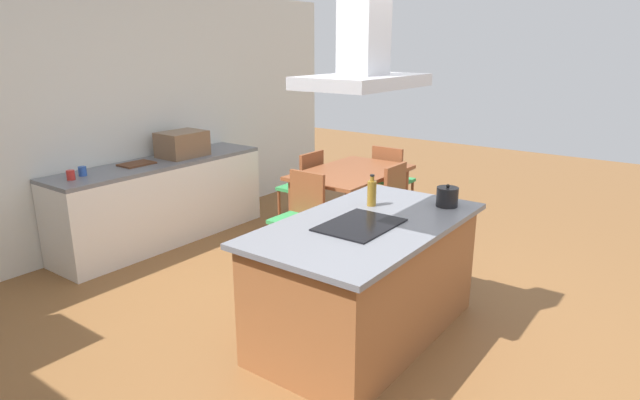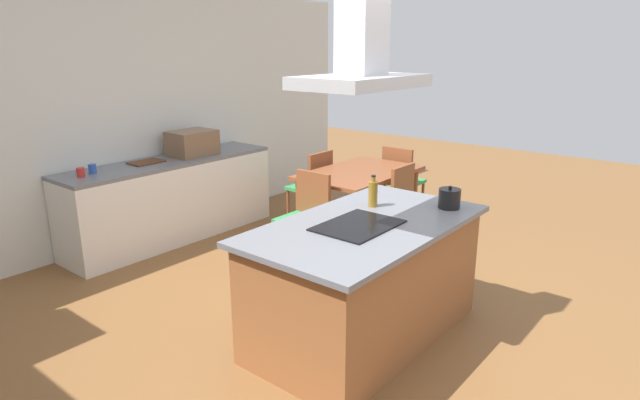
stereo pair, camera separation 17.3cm
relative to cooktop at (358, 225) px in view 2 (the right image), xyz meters
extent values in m
plane|color=brown|center=(0.11, 1.50, -0.91)|extent=(16.00, 16.00, 0.00)
cube|color=silver|center=(0.11, 3.25, 0.44)|extent=(7.20, 0.10, 2.70)
cube|color=#995B33|center=(0.11, 0.00, -0.48)|extent=(1.78, 0.95, 0.86)
cube|color=slate|center=(0.11, 0.00, -0.03)|extent=(1.88, 1.05, 0.04)
cube|color=black|center=(0.00, 0.00, 0.00)|extent=(0.60, 0.44, 0.01)
cylinder|color=black|center=(0.80, -0.30, 0.07)|extent=(0.17, 0.17, 0.15)
sphere|color=black|center=(0.80, -0.30, 0.16)|extent=(0.03, 0.03, 0.03)
cone|color=black|center=(0.90, -0.30, 0.08)|extent=(0.06, 0.03, 0.04)
cylinder|color=olive|center=(0.46, 0.18, 0.09)|extent=(0.07, 0.07, 0.20)
cylinder|color=olive|center=(0.46, 0.18, 0.21)|extent=(0.03, 0.03, 0.04)
cylinder|color=black|center=(0.46, 0.18, 0.24)|extent=(0.04, 0.04, 0.01)
cube|color=white|center=(0.50, 2.88, -0.48)|extent=(2.45, 0.62, 0.86)
cube|color=slate|center=(0.50, 2.88, -0.03)|extent=(2.45, 0.62, 0.04)
cube|color=brown|center=(0.83, 2.88, 0.13)|extent=(0.50, 0.38, 0.28)
cylinder|color=red|center=(-0.50, 2.87, 0.04)|extent=(0.08, 0.08, 0.09)
cylinder|color=#2D56B2|center=(-0.35, 2.93, 0.04)|extent=(0.08, 0.08, 0.09)
cube|color=#59331E|center=(0.25, 2.93, 0.00)|extent=(0.34, 0.24, 0.02)
cube|color=brown|center=(1.90, 1.32, -0.18)|extent=(1.40, 0.90, 0.04)
cylinder|color=brown|center=(1.28, 0.95, -0.55)|extent=(0.06, 0.06, 0.71)
cylinder|color=brown|center=(2.52, 0.95, -0.55)|extent=(0.06, 0.06, 0.71)
cylinder|color=brown|center=(1.28, 1.69, -0.55)|extent=(0.06, 0.06, 0.71)
cylinder|color=brown|center=(2.52, 1.69, -0.55)|extent=(0.06, 0.06, 0.71)
cube|color=#33934C|center=(1.90, 0.57, -0.48)|extent=(0.42, 0.42, 0.04)
cube|color=brown|center=(1.90, 0.76, -0.24)|extent=(0.42, 0.04, 0.44)
cylinder|color=brown|center=(2.08, 0.39, -0.70)|extent=(0.04, 0.04, 0.41)
cylinder|color=brown|center=(1.72, 0.39, -0.70)|extent=(0.04, 0.04, 0.41)
cylinder|color=brown|center=(2.08, 0.75, -0.70)|extent=(0.04, 0.04, 0.41)
cylinder|color=brown|center=(1.72, 0.75, -0.70)|extent=(0.04, 0.04, 0.41)
cube|color=#33934C|center=(2.90, 1.32, -0.48)|extent=(0.42, 0.42, 0.04)
cube|color=brown|center=(2.71, 1.32, -0.24)|extent=(0.04, 0.42, 0.44)
cylinder|color=brown|center=(3.08, 1.50, -0.70)|extent=(0.04, 0.04, 0.41)
cylinder|color=brown|center=(3.08, 1.14, -0.70)|extent=(0.04, 0.04, 0.41)
cylinder|color=brown|center=(2.72, 1.50, -0.70)|extent=(0.04, 0.04, 0.41)
cylinder|color=brown|center=(2.72, 1.14, -0.70)|extent=(0.04, 0.04, 0.41)
cube|color=#33934C|center=(1.90, 2.07, -0.48)|extent=(0.42, 0.42, 0.04)
cube|color=brown|center=(1.90, 1.88, -0.24)|extent=(0.42, 0.04, 0.44)
cylinder|color=brown|center=(1.72, 2.25, -0.70)|extent=(0.04, 0.04, 0.41)
cylinder|color=brown|center=(2.08, 2.25, -0.70)|extent=(0.04, 0.04, 0.41)
cylinder|color=brown|center=(1.72, 1.89, -0.70)|extent=(0.04, 0.04, 0.41)
cylinder|color=brown|center=(2.08, 1.89, -0.70)|extent=(0.04, 0.04, 0.41)
cube|color=#33934C|center=(0.90, 1.32, -0.48)|extent=(0.42, 0.42, 0.04)
cube|color=brown|center=(1.09, 1.32, -0.24)|extent=(0.04, 0.42, 0.44)
cylinder|color=brown|center=(0.72, 1.14, -0.70)|extent=(0.04, 0.04, 0.41)
cylinder|color=brown|center=(0.72, 1.50, -0.70)|extent=(0.04, 0.04, 0.41)
cylinder|color=brown|center=(1.08, 1.14, -0.70)|extent=(0.04, 0.04, 0.41)
cylinder|color=brown|center=(1.08, 1.50, -0.70)|extent=(0.04, 0.04, 0.41)
cube|color=#ADADB2|center=(0.00, 0.00, 0.98)|extent=(0.90, 0.55, 0.08)
cube|color=#ADADB2|center=(0.00, 0.00, 1.37)|extent=(0.28, 0.24, 0.70)
camera|label=1|loc=(-3.02, -1.89, 1.23)|focal=30.05mm
camera|label=2|loc=(-2.91, -2.02, 1.23)|focal=30.05mm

